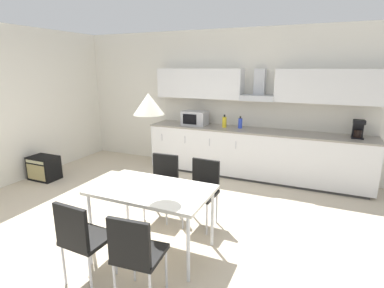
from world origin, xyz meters
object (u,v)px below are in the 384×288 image
(bottle_blue, at_px, (240,123))
(bottle_yellow, at_px, (224,122))
(microwave, at_px, (195,118))
(chair_far_right, at_px, (203,186))
(guitar_amp, at_px, (44,168))
(dining_table, at_px, (152,193))
(coffee_maker, at_px, (358,129))
(chair_far_left, at_px, (163,179))
(chair_near_left, at_px, (81,235))
(chair_near_right, at_px, (135,251))
(pendant_lamp, at_px, (149,104))

(bottle_blue, xyz_separation_m, bottle_yellow, (-0.30, -0.05, 0.01))
(microwave, bearing_deg, bottle_blue, 3.16)
(chair_far_right, relative_size, guitar_amp, 1.67)
(dining_table, bearing_deg, microwave, 103.70)
(coffee_maker, bearing_deg, guitar_amp, -161.65)
(coffee_maker, relative_size, chair_far_left, 0.34)
(coffee_maker, height_order, dining_table, coffee_maker)
(dining_table, height_order, chair_far_right, chair_far_right)
(coffee_maker, distance_m, chair_near_left, 4.43)
(bottle_yellow, bearing_deg, guitar_amp, -150.00)
(bottle_blue, height_order, chair_near_left, bottle_blue)
(bottle_blue, distance_m, chair_near_right, 3.68)
(microwave, bearing_deg, chair_near_right, -74.60)
(chair_near_right, distance_m, guitar_amp, 3.84)
(bottle_blue, height_order, pendant_lamp, pendant_lamp)
(bottle_blue, bearing_deg, pendant_lamp, -94.60)
(coffee_maker, relative_size, chair_far_right, 0.34)
(microwave, distance_m, guitar_amp, 3.02)
(chair_near_right, relative_size, guitar_amp, 1.67)
(pendant_lamp, bearing_deg, microwave, 103.70)
(bottle_yellow, bearing_deg, chair_far_right, -79.79)
(chair_far_right, xyz_separation_m, guitar_amp, (-3.33, 0.33, -0.31))
(dining_table, height_order, pendant_lamp, pendant_lamp)
(dining_table, relative_size, chair_far_left, 1.51)
(bottle_blue, bearing_deg, chair_far_right, -88.13)
(guitar_amp, bearing_deg, chair_near_left, -34.62)
(microwave, distance_m, chair_near_left, 3.65)
(bottle_blue, relative_size, chair_far_left, 0.26)
(bottle_blue, distance_m, chair_far_right, 2.14)
(chair_far_left, bearing_deg, chair_near_right, -68.80)
(coffee_maker, xyz_separation_m, chair_near_left, (-2.50, -3.62, -0.54))
(chair_near_left, bearing_deg, dining_table, 68.95)
(pendant_lamp, bearing_deg, chair_near_right, -68.69)
(coffee_maker, distance_m, chair_far_left, 3.29)
(chair_far_right, bearing_deg, dining_table, -111.00)
(guitar_amp, bearing_deg, microwave, 36.12)
(coffee_maker, distance_m, guitar_amp, 5.58)
(chair_far_right, distance_m, pendant_lamp, 1.42)
(microwave, height_order, guitar_amp, microwave)
(chair_near_right, xyz_separation_m, guitar_amp, (-3.33, 1.88, -0.31))
(microwave, distance_m, chair_near_right, 3.76)
(chair_far_left, bearing_deg, bottle_yellow, 83.49)
(dining_table, bearing_deg, chair_far_right, 69.00)
(coffee_maker, relative_size, guitar_amp, 0.58)
(dining_table, bearing_deg, chair_near_left, -111.05)
(bottle_yellow, relative_size, chair_far_left, 0.28)
(dining_table, xyz_separation_m, chair_far_left, (-0.30, 0.78, -0.17))
(coffee_maker, height_order, chair_near_left, coffee_maker)
(bottle_blue, relative_size, dining_table, 0.17)
(chair_far_right, xyz_separation_m, chair_near_right, (0.00, -1.56, 0.00))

